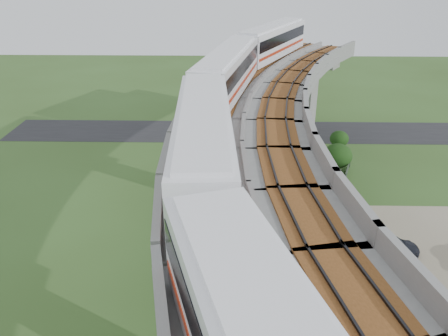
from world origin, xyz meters
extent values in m
plane|color=#355020|center=(0.00, 0.00, 0.00)|extent=(160.00, 160.00, 0.00)
cube|color=#232326|center=(0.00, 30.00, 0.01)|extent=(60.00, 8.00, 0.03)
cube|color=#99968E|center=(9.12, 31.80, 4.20)|extent=(2.86, 2.93, 8.40)
cube|color=#99968E|center=(9.12, 31.80, 9.00)|extent=(7.21, 5.74, 1.20)
cube|color=#99968E|center=(0.91, 10.42, 4.20)|extent=(2.35, 2.51, 8.40)
cube|color=#99968E|center=(0.91, 10.42, 9.00)|extent=(7.31, 3.58, 1.20)
cube|color=#99968E|center=(0.91, -10.42, 9.00)|extent=(7.31, 3.58, 1.20)
cube|color=gray|center=(6.19, 26.54, 10.00)|extent=(16.42, 20.91, 0.80)
cube|color=gray|center=(2.33, 28.44, 10.90)|extent=(8.66, 17.08, 1.00)
cube|color=gray|center=(10.04, 24.64, 10.90)|extent=(8.66, 17.08, 1.00)
cube|color=brown|center=(4.21, 27.51, 10.46)|extent=(10.68, 18.08, 0.12)
cube|color=black|center=(4.21, 27.51, 10.58)|extent=(9.69, 17.59, 0.12)
cube|color=brown|center=(8.16, 25.56, 10.46)|extent=(10.68, 18.08, 0.12)
cube|color=black|center=(8.16, 25.56, 10.58)|extent=(9.69, 17.59, 0.12)
cube|color=gray|center=(0.70, 9.13, 10.00)|extent=(11.77, 20.03, 0.80)
cube|color=gray|center=(-3.55, 9.78, 10.90)|extent=(3.22, 18.71, 1.00)
cube|color=gray|center=(4.95, 8.47, 10.90)|extent=(3.22, 18.71, 1.00)
cube|color=brown|center=(-1.48, 9.46, 10.46)|extent=(5.44, 19.05, 0.12)
cube|color=black|center=(-1.48, 9.46, 10.58)|extent=(4.35, 18.88, 0.12)
cube|color=brown|center=(2.87, 8.79, 10.46)|extent=(5.44, 19.05, 0.12)
cube|color=black|center=(2.87, 8.79, 10.58)|extent=(4.35, 18.88, 0.12)
cube|color=gray|center=(0.70, -9.13, 10.00)|extent=(11.77, 20.03, 0.80)
cube|color=gray|center=(-3.55, -9.78, 10.90)|extent=(3.22, 18.71, 1.00)
cube|color=gray|center=(4.95, -8.47, 10.90)|extent=(3.22, 18.71, 1.00)
cube|color=brown|center=(-1.48, -9.46, 10.46)|extent=(5.44, 19.05, 0.12)
cube|color=black|center=(-1.48, -9.46, 10.58)|extent=(4.35, 18.88, 0.12)
cube|color=brown|center=(2.87, -8.79, 10.46)|extent=(5.44, 19.05, 0.12)
cube|color=black|center=(2.87, -8.79, 10.58)|extent=(4.35, 18.88, 0.12)
cube|color=white|center=(-2.09, -3.63, 12.24)|extent=(3.57, 15.13, 3.20)
cube|color=white|center=(-2.09, -3.63, 13.94)|extent=(2.99, 14.35, 0.22)
cube|color=black|center=(-2.09, -3.63, 12.69)|extent=(3.60, 14.54, 1.15)
cube|color=#B62B12|center=(-2.09, -3.63, 11.49)|extent=(3.60, 14.54, 0.30)
cube|color=black|center=(-2.09, -3.63, 10.78)|extent=(2.64, 12.84, 0.28)
cube|color=white|center=(-1.05, 11.89, 12.24)|extent=(5.52, 15.24, 3.20)
cube|color=white|center=(-1.05, 11.89, 13.94)|extent=(4.84, 14.40, 0.22)
cube|color=black|center=(-1.05, 11.89, 12.69)|extent=(5.46, 14.66, 1.15)
cube|color=#B62B12|center=(-1.05, 11.89, 11.49)|extent=(5.46, 14.66, 0.30)
cube|color=black|center=(-1.05, 11.89, 10.78)|extent=(4.30, 12.88, 0.28)
cube|color=white|center=(3.81, 26.67, 12.24)|extent=(8.87, 14.71, 3.20)
cube|color=white|center=(3.81, 26.67, 13.94)|extent=(8.06, 13.80, 0.22)
cube|color=black|center=(3.81, 26.67, 12.69)|extent=(8.67, 14.19, 1.15)
cube|color=#B62B12|center=(3.81, 26.67, 11.49)|extent=(8.67, 14.19, 0.30)
cube|color=black|center=(3.81, 26.67, 10.78)|extent=(7.18, 12.33, 0.28)
cylinder|color=#2D382D|center=(12.25, 19.29, 0.75)|extent=(0.08, 0.08, 1.50)
cube|color=#2D382D|center=(11.38, 16.98, 0.75)|extent=(1.69, 4.77, 1.40)
cylinder|color=#2D382D|center=(10.62, 14.63, 0.75)|extent=(0.08, 0.08, 1.50)
cube|color=#2D382D|center=(9.98, 12.24, 0.75)|extent=(1.23, 4.91, 1.40)
cylinder|color=#2D382D|center=(9.45, 9.83, 0.75)|extent=(0.08, 0.08, 1.50)
cube|color=#2D382D|center=(9.03, 7.39, 0.75)|extent=(0.75, 4.99, 1.40)
cylinder|color=#2D382D|center=(8.74, 4.94, 0.75)|extent=(0.08, 0.08, 1.50)
cube|color=#2D382D|center=(8.56, 2.47, 0.75)|extent=(0.27, 5.04, 1.40)
cylinder|color=#2D382D|center=(8.50, 0.00, 0.75)|extent=(0.08, 0.08, 1.50)
cube|color=#2D382D|center=(8.56, -2.47, 0.75)|extent=(0.27, 5.04, 1.40)
cylinder|color=#2D382D|center=(8.74, -4.94, 0.75)|extent=(0.08, 0.08, 1.50)
cylinder|color=#382314|center=(11.82, 23.39, 0.54)|extent=(0.18, 0.18, 1.08)
ellipsoid|color=#163410|center=(11.82, 23.39, 1.73)|extent=(2.18, 2.18, 1.85)
cylinder|color=#382314|center=(10.51, 18.12, 0.51)|extent=(0.18, 0.18, 1.01)
ellipsoid|color=#163410|center=(10.51, 18.12, 1.91)|extent=(3.01, 3.01, 2.55)
cylinder|color=#382314|center=(7.58, 12.37, 0.53)|extent=(0.18, 0.18, 1.06)
ellipsoid|color=#163410|center=(7.58, 12.37, 1.72)|extent=(2.21, 2.21, 1.88)
cylinder|color=#382314|center=(7.00, 7.75, 0.83)|extent=(0.18, 0.18, 1.67)
ellipsoid|color=#163410|center=(7.00, 7.75, 2.32)|extent=(2.17, 2.17, 1.85)
cylinder|color=#382314|center=(6.35, 2.50, 0.89)|extent=(0.18, 0.18, 1.79)
ellipsoid|color=#163410|center=(6.35, 2.50, 2.39)|extent=(2.01, 2.01, 1.71)
cylinder|color=#382314|center=(6.27, -1.92, 0.60)|extent=(0.18, 0.18, 1.20)
ellipsoid|color=#163410|center=(6.27, -1.92, 1.99)|extent=(2.62, 2.62, 2.23)
imported|color=black|center=(11.80, 4.05, 0.65)|extent=(4.45, 2.52, 1.22)
camera|label=1|loc=(-0.62, -24.15, 20.67)|focal=35.00mm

